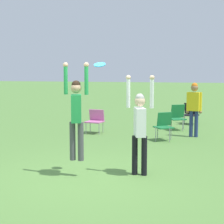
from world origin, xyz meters
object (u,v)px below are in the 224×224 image
at_px(person_jumping, 76,109).
at_px(camping_chair_2, 190,112).
at_px(person_defending, 140,123).
at_px(camping_chair_1, 95,119).
at_px(person_spectator_near, 194,104).
at_px(frisbee, 100,65).
at_px(camping_chair_0, 164,124).
at_px(camping_chair_3, 177,116).

distance_m(person_jumping, camping_chair_2, 8.58).
relative_size(person_defending, camping_chair_1, 2.57).
bearing_deg(person_spectator_near, frisbee, -92.44).
distance_m(person_jumping, frisbee, 1.04).
bearing_deg(camping_chair_0, frisbee, 41.49).
bearing_deg(camping_chair_0, person_spectator_near, -173.26).
relative_size(camping_chair_3, person_spectator_near, 0.52).
xyz_separation_m(camping_chair_1, camping_chair_2, (3.09, 3.10, -0.01)).
xyz_separation_m(person_defending, camping_chair_1, (-2.45, 4.80, -0.62)).
relative_size(camping_chair_0, camping_chair_2, 1.04).
bearing_deg(person_spectator_near, person_defending, -83.86).
distance_m(camping_chair_1, person_spectator_near, 3.40).
xyz_separation_m(person_jumping, frisbee, (0.41, 0.30, 0.91)).
height_order(person_jumping, camping_chair_3, person_jumping).
height_order(person_defending, camping_chair_0, person_defending).
distance_m(camping_chair_1, camping_chair_3, 3.07).
xyz_separation_m(person_jumping, camping_chair_0, (1.26, 4.47, -0.88)).
bearing_deg(camping_chair_3, frisbee, 48.01).
xyz_separation_m(person_jumping, camping_chair_3, (1.48, 6.67, -0.87)).
relative_size(person_jumping, camping_chair_2, 2.39).
relative_size(person_defending, camping_chair_0, 2.40).
xyz_separation_m(person_jumping, person_spectator_near, (2.13, 5.30, -0.32)).
distance_m(camping_chair_2, person_spectator_near, 3.09).
height_order(person_jumping, person_spectator_near, person_jumping).
distance_m(person_jumping, camping_chair_3, 6.89).
height_order(person_defending, person_spectator_near, person_defending).
bearing_deg(camping_chair_3, camping_chair_0, 51.74).
distance_m(person_defending, camping_chair_0, 4.09).
height_order(frisbee, person_spectator_near, frisbee).
relative_size(person_defending, person_spectator_near, 1.17).
xyz_separation_m(frisbee, camping_chair_3, (1.07, 6.37, -1.78)).
relative_size(person_jumping, camping_chair_1, 2.47).
height_order(frisbee, camping_chair_1, frisbee).
xyz_separation_m(camping_chair_2, camping_chair_3, (-0.39, -1.65, 0.05)).
xyz_separation_m(camping_chair_2, person_spectator_near, (0.26, -3.02, 0.60)).
bearing_deg(person_jumping, camping_chair_2, -31.54).
height_order(person_jumping, person_defending, person_jumping).
bearing_deg(person_defending, frisbee, -100.54).
bearing_deg(frisbee, camping_chair_3, 80.44).
height_order(person_defending, camping_chair_1, person_defending).
height_order(person_defending, camping_chair_2, person_defending).
bearing_deg(person_jumping, person_spectator_near, -40.77).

